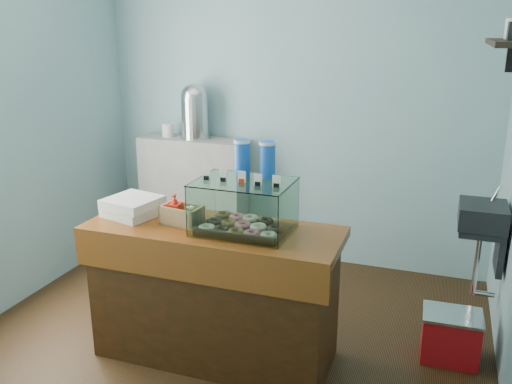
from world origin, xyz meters
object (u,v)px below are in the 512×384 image
at_px(counter, 214,292).
at_px(coffee_urn, 195,110).
at_px(red_cooler, 450,336).
at_px(display_case, 246,203).

xyz_separation_m(counter, coffee_urn, (-0.87, 1.58, 0.91)).
bearing_deg(red_cooler, display_case, -163.06).
distance_m(counter, coffee_urn, 2.02).
relative_size(counter, red_cooler, 4.22).
distance_m(display_case, coffee_urn, 1.90).
bearing_deg(coffee_urn, display_case, -55.16).
height_order(counter, display_case, display_case).
bearing_deg(red_cooler, counter, -164.08).
bearing_deg(display_case, red_cooler, 19.46).
bearing_deg(display_case, counter, -168.01).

